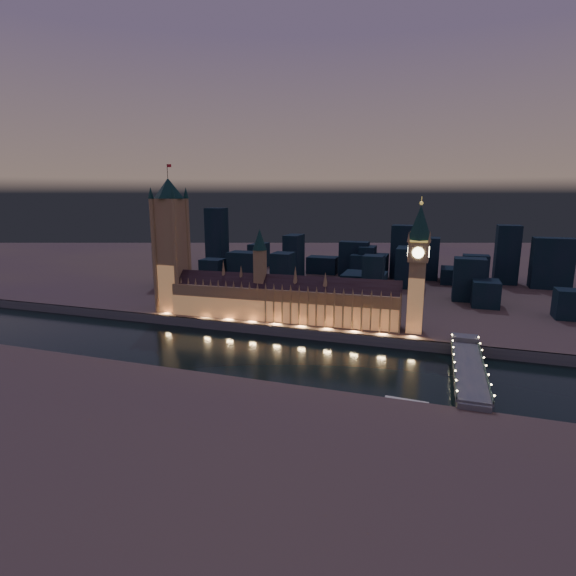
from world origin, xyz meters
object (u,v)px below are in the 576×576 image
(victoria_tower, at_px, (171,240))
(river_boat, at_px, (406,406))
(palace_of_westminster, at_px, (281,299))
(westminster_bridge, at_px, (468,370))
(elizabeth_tower, at_px, (418,258))

(victoria_tower, xyz_separation_m, river_boat, (220.47, -119.93, -72.65))
(river_boat, bearing_deg, palace_of_westminster, 133.64)
(victoria_tower, xyz_separation_m, westminster_bridge, (254.60, -65.38, -68.22))
(victoria_tower, distance_m, river_boat, 261.29)
(elizabeth_tower, bearing_deg, palace_of_westminster, -179.91)
(palace_of_westminster, distance_m, victoria_tower, 116.57)
(palace_of_westminster, height_order, elizabeth_tower, elizabeth_tower)
(elizabeth_tower, relative_size, westminster_bridge, 0.93)
(westminster_bridge, bearing_deg, victoria_tower, 165.60)
(victoria_tower, bearing_deg, westminster_bridge, -14.40)
(palace_of_westminster, relative_size, river_boat, 4.50)
(palace_of_westminster, distance_m, river_boat, 167.30)
(river_boat, bearing_deg, elizabeth_tower, 91.18)
(palace_of_westminster, relative_size, westminster_bridge, 1.79)
(victoria_tower, height_order, westminster_bridge, victoria_tower)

